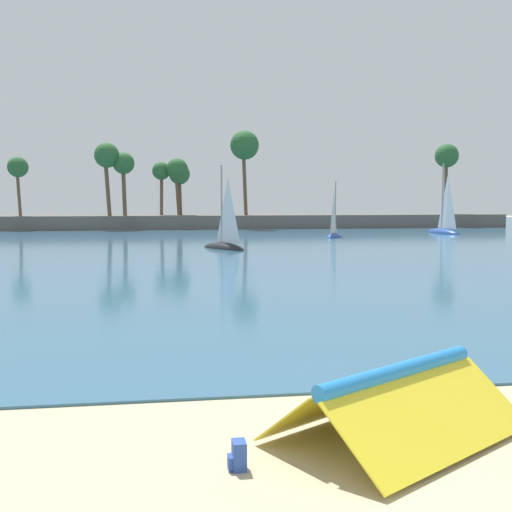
# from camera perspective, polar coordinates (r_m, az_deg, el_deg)

# --- Properties ---
(sea) EXTENTS (220.00, 111.00, 0.06)m
(sea) POSITION_cam_1_polar(r_m,az_deg,el_deg) (68.41, -5.79, 1.79)
(sea) COLOR #33607F
(sea) RESTS_ON ground
(palm_headland) EXTENTS (86.18, 6.18, 12.57)m
(palm_headland) POSITION_cam_1_polar(r_m,az_deg,el_deg) (83.79, -5.87, 4.03)
(palm_headland) COLOR #605B54
(palm_headland) RESTS_ON ground
(folded_kite) EXTENTS (4.92, 4.48, 1.23)m
(folded_kite) POSITION_cam_1_polar(r_m,az_deg,el_deg) (11.38, 12.39, -11.48)
(folded_kite) COLOR yellow
(folded_kite) RESTS_ON ground
(backpack_near_kite) EXTENTS (0.27, 0.30, 0.44)m
(backpack_near_kite) POSITION_cam_1_polar(r_m,az_deg,el_deg) (10.13, -1.59, -17.27)
(backpack_near_kite) COLOR #2D4C9E
(backpack_near_kite) RESTS_ON ground
(sailboat_near_shore) EXTENTS (3.17, 4.24, 6.05)m
(sailboat_near_shore) POSITION_cam_1_polar(r_m,az_deg,el_deg) (66.00, 6.95, 2.15)
(sailboat_near_shore) COLOR #234793
(sailboat_near_shore) RESTS_ON sea
(sailboat_mid_bay) EXTENTS (3.74, 4.90, 7.02)m
(sailboat_mid_bay) POSITION_cam_1_polar(r_m,az_deg,el_deg) (50.66, -2.81, 1.37)
(sailboat_mid_bay) COLOR black
(sailboat_mid_bay) RESTS_ON sea
(sailboat_toward_headland) EXTENTS (2.49, 5.98, 8.40)m
(sailboat_toward_headland) POSITION_cam_1_polar(r_m,az_deg,el_deg) (75.31, 16.29, 2.51)
(sailboat_toward_headland) COLOR #234793
(sailboat_toward_headland) RESTS_ON sea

